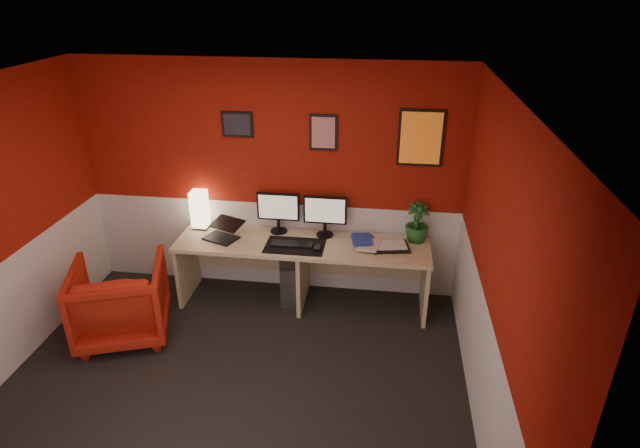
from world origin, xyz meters
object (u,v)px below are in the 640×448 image
at_px(desk, 303,273).
at_px(monitor_right, 325,210).
at_px(laptop, 220,229).
at_px(armchair, 121,300).
at_px(shoji_lamp, 200,210).
at_px(zen_tray, 391,247).
at_px(pc_tower, 289,279).
at_px(monitor_left, 278,207).
at_px(potted_plant, 417,222).

height_order(desk, monitor_right, monitor_right).
xyz_separation_m(laptop, armchair, (-0.80, -0.73, -0.45)).
height_order(shoji_lamp, zen_tray, shoji_lamp).
xyz_separation_m(desk, shoji_lamp, (-1.14, 0.21, 0.56)).
relative_size(shoji_lamp, pc_tower, 0.89).
bearing_deg(pc_tower, monitor_left, 121.82).
distance_m(desk, potted_plant, 1.30).
bearing_deg(monitor_right, desk, -137.08).
relative_size(monitor_right, potted_plant, 1.39).
xyz_separation_m(shoji_lamp, zen_tray, (2.04, -0.21, -0.18)).
height_order(monitor_right, armchair, monitor_right).
distance_m(monitor_left, armchair, 1.79).
bearing_deg(pc_tower, zen_tray, -18.24).
bearing_deg(shoji_lamp, laptop, -38.79).
bearing_deg(laptop, shoji_lamp, 163.61).
relative_size(monitor_left, potted_plant, 1.39).
distance_m(monitor_right, armchair, 2.18).
xyz_separation_m(monitor_right, armchair, (-1.85, -0.95, -0.63)).
bearing_deg(zen_tray, laptop, -178.96).
bearing_deg(monitor_left, desk, -36.71).
bearing_deg(armchair, monitor_left, -163.61).
xyz_separation_m(shoji_lamp, monitor_left, (0.85, 0.01, 0.09)).
bearing_deg(monitor_left, monitor_right, -2.53).
height_order(shoji_lamp, laptop, shoji_lamp).
bearing_deg(potted_plant, zen_tray, -142.02).
bearing_deg(armchair, laptop, -156.87).
height_order(monitor_right, pc_tower, monitor_right).
bearing_deg(shoji_lamp, zen_tray, -5.73).
xyz_separation_m(monitor_left, monitor_right, (0.50, -0.02, 0.00)).
bearing_deg(laptop, potted_plant, 28.92).
relative_size(desk, monitor_left, 4.48).
height_order(desk, pc_tower, desk).
relative_size(laptop, pc_tower, 0.73).
height_order(shoji_lamp, monitor_right, monitor_right).
relative_size(shoji_lamp, laptop, 1.21).
height_order(desk, monitor_left, monitor_left).
relative_size(desk, shoji_lamp, 6.50).
bearing_deg(monitor_left, armchair, -144.34).
relative_size(monitor_left, pc_tower, 1.29).
xyz_separation_m(potted_plant, armchair, (-2.80, -0.96, -0.55)).
xyz_separation_m(desk, armchair, (-1.65, -0.76, 0.02)).
bearing_deg(monitor_left, laptop, -156.29).
distance_m(zen_tray, armchair, 2.68).
xyz_separation_m(monitor_left, armchair, (-1.36, -0.97, -0.63)).
bearing_deg(laptop, monitor_left, 46.11).
distance_m(desk, shoji_lamp, 1.29).
height_order(zen_tray, pc_tower, zen_tray).
height_order(desk, potted_plant, potted_plant).
bearing_deg(armchair, pc_tower, -169.21).
bearing_deg(shoji_lamp, potted_plant, -0.21).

